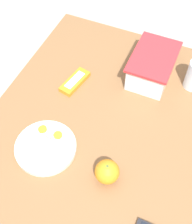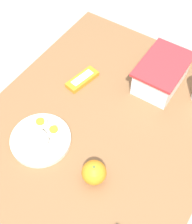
{
  "view_description": "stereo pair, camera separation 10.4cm",
  "coord_description": "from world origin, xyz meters",
  "views": [
    {
      "loc": [
        0.56,
        0.22,
        1.59
      ],
      "look_at": [
        0.0,
        -0.03,
        0.74
      ],
      "focal_mm": 50.0,
      "sensor_mm": 36.0,
      "label": 1
    },
    {
      "loc": [
        0.51,
        0.31,
        1.59
      ],
      "look_at": [
        0.0,
        -0.03,
        0.74
      ],
      "focal_mm": 50.0,
      "sensor_mm": 36.0,
      "label": 2
    }
  ],
  "objects": [
    {
      "name": "orange_fruit",
      "position": [
        0.19,
        0.09,
        0.75
      ],
      "size": [
        0.07,
        0.07,
        0.07
      ],
      "color": "orange",
      "rests_on": "table"
    },
    {
      "name": "rice_plate",
      "position": [
        0.18,
        -0.13,
        0.73
      ],
      "size": [
        0.2,
        0.2,
        0.05
      ],
      "color": "silver",
      "rests_on": "table"
    },
    {
      "name": "food_container",
      "position": [
        -0.26,
        0.08,
        0.76
      ],
      "size": [
        0.22,
        0.15,
        0.11
      ],
      "color": "white",
      "rests_on": "table"
    },
    {
      "name": "table",
      "position": [
        0.0,
        0.0,
        0.61
      ],
      "size": [
        0.94,
        0.76,
        0.71
      ],
      "color": "brown",
      "rests_on": "ground_plane"
    },
    {
      "name": "ground_plane",
      "position": [
        0.0,
        0.0,
        0.0
      ],
      "size": [
        10.0,
        10.0,
        0.0
      ],
      "primitive_type": "plane",
      "color": "#B2A899"
    },
    {
      "name": "candy_bar",
      "position": [
        -0.11,
        -0.16,
        0.72
      ],
      "size": [
        0.14,
        0.08,
        0.02
      ],
      "color": "orange",
      "rests_on": "table"
    }
  ]
}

